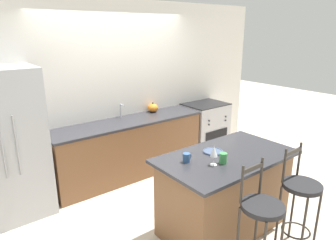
{
  "coord_description": "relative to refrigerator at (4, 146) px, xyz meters",
  "views": [
    {
      "loc": [
        -2.21,
        -3.5,
        2.25
      ],
      "look_at": [
        0.07,
        -0.56,
        1.13
      ],
      "focal_mm": 32.0,
      "sensor_mm": 36.0,
      "label": 1
    }
  ],
  "objects": [
    {
      "name": "ground_plane",
      "position": [
        1.72,
        -0.32,
        -0.92
      ],
      "size": [
        18.0,
        18.0,
        0.0
      ],
      "primitive_type": "plane",
      "color": "beige"
    },
    {
      "name": "sink_faucet",
      "position": [
        1.72,
        0.25,
        0.13
      ],
      "size": [
        0.02,
        0.13,
        0.22
      ],
      "color": "#ADAFB5",
      "rests_on": "back_counter"
    },
    {
      "name": "kitchen_island",
      "position": [
        1.88,
        -1.81,
        -0.46
      ],
      "size": [
        1.56,
        0.89,
        0.93
      ],
      "color": "brown",
      "rests_on": "ground_plane"
    },
    {
      "name": "pumpkin_decoration",
      "position": [
        2.31,
        0.21,
        0.06
      ],
      "size": [
        0.18,
        0.18,
        0.16
      ],
      "color": "orange",
      "rests_on": "back_counter"
    },
    {
      "name": "coffee_mug",
      "position": [
        1.42,
        -1.67,
        0.05
      ],
      "size": [
        0.11,
        0.08,
        0.1
      ],
      "color": "#335689",
      "rests_on": "kitchen_island"
    },
    {
      "name": "wine_glass",
      "position": [
        1.59,
        -1.9,
        0.15
      ],
      "size": [
        0.08,
        0.08,
        0.2
      ],
      "color": "white",
      "rests_on": "kitchen_island"
    },
    {
      "name": "back_counter",
      "position": [
        1.72,
        0.05,
        -0.47
      ],
      "size": [
        2.47,
        0.66,
        0.91
      ],
      "color": "brown",
      "rests_on": "ground_plane"
    },
    {
      "name": "dinner_plate",
      "position": [
        1.83,
        -1.66,
        0.01
      ],
      "size": [
        0.23,
        0.23,
        0.02
      ],
      "color": "#425170",
      "rests_on": "kitchen_island"
    },
    {
      "name": "oven_range",
      "position": [
        3.38,
        0.03,
        -0.46
      ],
      "size": [
        0.77,
        0.64,
        0.93
      ],
      "color": "#B7B7BC",
      "rests_on": "ground_plane"
    },
    {
      "name": "bar_stool_far",
      "position": [
        2.2,
        -2.53,
        -0.29
      ],
      "size": [
        0.38,
        0.38,
        1.15
      ],
      "color": "#332D28",
      "rests_on": "ground_plane"
    },
    {
      "name": "wall_back",
      "position": [
        1.72,
        0.36,
        0.43
      ],
      "size": [
        6.0,
        0.07,
        2.7
      ],
      "color": "silver",
      "rests_on": "ground_plane"
    },
    {
      "name": "tumbler_cup",
      "position": [
        1.69,
        -1.93,
        0.06
      ],
      "size": [
        0.08,
        0.08,
        0.11
      ],
      "color": "#3D934C",
      "rests_on": "kitchen_island"
    },
    {
      "name": "refrigerator",
      "position": [
        0.0,
        0.0,
        0.0
      ],
      "size": [
        0.89,
        0.71,
        1.85
      ],
      "color": "#ADAFB5",
      "rests_on": "ground_plane"
    },
    {
      "name": "bar_stool_near",
      "position": [
        1.57,
        -2.51,
        -0.29
      ],
      "size": [
        0.38,
        0.38,
        1.15
      ],
      "color": "#332D28",
      "rests_on": "ground_plane"
    }
  ]
}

